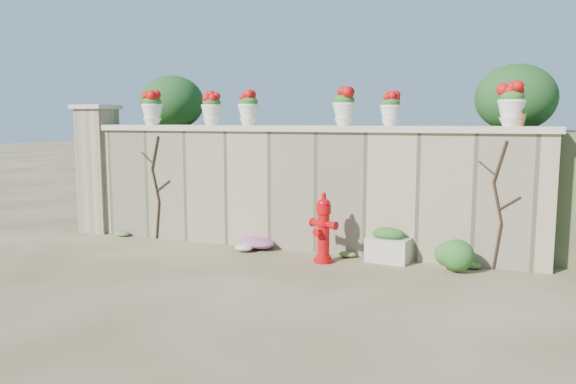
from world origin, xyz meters
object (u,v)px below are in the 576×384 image
at_px(fire_hydrant, 323,228).
at_px(urn_pot_0, 152,108).
at_px(terracotta_pot, 517,117).
at_px(planter_box, 388,246).

distance_m(fire_hydrant, urn_pot_0, 4.11).
bearing_deg(urn_pot_0, fire_hydrant, -11.70).
distance_m(fire_hydrant, terracotta_pot, 3.26).
xyz_separation_m(fire_hydrant, terracotta_pot, (2.69, 0.74, 1.69)).
bearing_deg(planter_box, urn_pot_0, -177.52).
xyz_separation_m(planter_box, urn_pot_0, (-4.52, 0.35, 2.16)).
height_order(planter_box, terracotta_pot, terracotta_pot).
distance_m(planter_box, terracotta_pot, 2.68).
bearing_deg(fire_hydrant, terracotta_pot, 35.43).
bearing_deg(terracotta_pot, urn_pot_0, 180.00).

